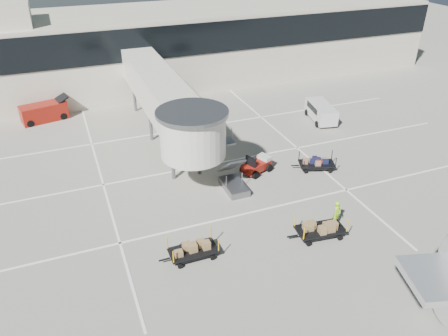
{
  "coord_description": "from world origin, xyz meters",
  "views": [
    {
      "loc": [
        -11.6,
        -19.12,
        16.86
      ],
      "look_at": [
        -2.22,
        4.87,
        2.0
      ],
      "focal_mm": 35.0,
      "sensor_mm": 36.0,
      "label": 1
    }
  ],
  "objects_px": {
    "suitcase_cart": "(317,164)",
    "box_cart_near": "(319,230)",
    "minivan": "(320,110)",
    "baggage_tug": "(257,165)",
    "box_cart_far": "(193,250)",
    "ground_worker": "(337,214)",
    "belt_loader": "(44,112)"
  },
  "relations": [
    {
      "from": "suitcase_cart",
      "to": "box_cart_near",
      "type": "relative_size",
      "value": 0.91
    },
    {
      "from": "suitcase_cart",
      "to": "minivan",
      "type": "xyz_separation_m",
      "value": [
        5.32,
        8.0,
        0.5
      ]
    },
    {
      "from": "baggage_tug",
      "to": "minivan",
      "type": "bearing_deg",
      "value": 12.31
    },
    {
      "from": "box_cart_far",
      "to": "ground_worker",
      "type": "distance_m",
      "value": 9.27
    },
    {
      "from": "ground_worker",
      "to": "suitcase_cart",
      "type": "bearing_deg",
      "value": 33.42
    },
    {
      "from": "baggage_tug",
      "to": "suitcase_cart",
      "type": "bearing_deg",
      "value": -38.72
    },
    {
      "from": "box_cart_near",
      "to": "belt_loader",
      "type": "relative_size",
      "value": 0.78
    },
    {
      "from": "baggage_tug",
      "to": "minivan",
      "type": "xyz_separation_m",
      "value": [
        9.73,
        6.69,
        0.41
      ]
    },
    {
      "from": "suitcase_cart",
      "to": "minivan",
      "type": "bearing_deg",
      "value": 75.64
    },
    {
      "from": "suitcase_cart",
      "to": "box_cart_far",
      "type": "relative_size",
      "value": 0.99
    },
    {
      "from": "suitcase_cart",
      "to": "box_cart_far",
      "type": "bearing_deg",
      "value": -133.6
    },
    {
      "from": "suitcase_cart",
      "to": "ground_worker",
      "type": "distance_m",
      "value": 7.06
    },
    {
      "from": "box_cart_far",
      "to": "minivan",
      "type": "xyz_separation_m",
      "value": [
        17.23,
        14.11,
        0.48
      ]
    },
    {
      "from": "box_cart_near",
      "to": "minivan",
      "type": "bearing_deg",
      "value": 63.65
    },
    {
      "from": "box_cart_far",
      "to": "suitcase_cart",
      "type": "bearing_deg",
      "value": 27.03
    },
    {
      "from": "baggage_tug",
      "to": "belt_loader",
      "type": "bearing_deg",
      "value": 109.97
    },
    {
      "from": "suitcase_cart",
      "to": "ground_worker",
      "type": "xyz_separation_m",
      "value": [
        -2.66,
        -6.53,
        0.43
      ]
    },
    {
      "from": "ground_worker",
      "to": "belt_loader",
      "type": "height_order",
      "value": "belt_loader"
    },
    {
      "from": "box_cart_far",
      "to": "ground_worker",
      "type": "xyz_separation_m",
      "value": [
        9.25,
        -0.42,
        0.4
      ]
    },
    {
      "from": "box_cart_far",
      "to": "belt_loader",
      "type": "distance_m",
      "value": 24.65
    },
    {
      "from": "baggage_tug",
      "to": "box_cart_far",
      "type": "height_order",
      "value": "baggage_tug"
    },
    {
      "from": "baggage_tug",
      "to": "box_cart_far",
      "type": "distance_m",
      "value": 10.54
    },
    {
      "from": "belt_loader",
      "to": "box_cart_far",
      "type": "bearing_deg",
      "value": -86.2
    },
    {
      "from": "belt_loader",
      "to": "baggage_tug",
      "type": "bearing_deg",
      "value": -60.9
    },
    {
      "from": "belt_loader",
      "to": "box_cart_near",
      "type": "bearing_deg",
      "value": -72.11
    },
    {
      "from": "baggage_tug",
      "to": "belt_loader",
      "type": "xyz_separation_m",
      "value": [
        -14.64,
        16.17,
        0.26
      ]
    },
    {
      "from": "baggage_tug",
      "to": "ground_worker",
      "type": "height_order",
      "value": "ground_worker"
    },
    {
      "from": "minivan",
      "to": "belt_loader",
      "type": "bearing_deg",
      "value": 169.77
    },
    {
      "from": "box_cart_near",
      "to": "belt_loader",
      "type": "height_order",
      "value": "belt_loader"
    },
    {
      "from": "suitcase_cart",
      "to": "box_cart_near",
      "type": "bearing_deg",
      "value": -101.83
    },
    {
      "from": "baggage_tug",
      "to": "box_cart_far",
      "type": "relative_size",
      "value": 0.77
    },
    {
      "from": "box_cart_near",
      "to": "ground_worker",
      "type": "bearing_deg",
      "value": 26.4
    }
  ]
}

